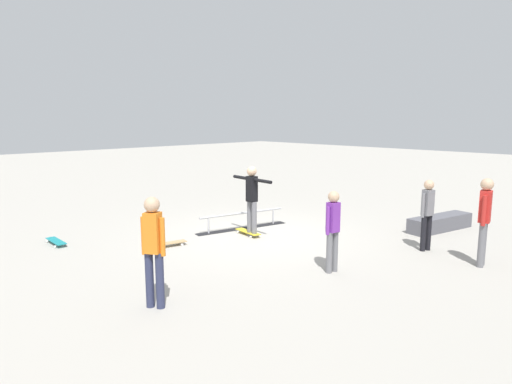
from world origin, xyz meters
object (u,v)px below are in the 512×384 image
(skater_main, at_px, (252,196))
(loose_skateboard_natural, at_px, (168,243))
(loose_skateboard_teal, at_px, (56,241))
(skateboard_main, at_px, (248,232))
(bystander_grey_shirt, at_px, (427,211))
(bystander_orange_shirt, at_px, (153,246))
(skate_ledge, at_px, (440,223))
(grind_rail, at_px, (242,221))
(bystander_purple_shirt, at_px, (333,227))
(bystander_red_shirt, at_px, (484,217))

(skater_main, xyz_separation_m, loose_skateboard_natural, (1.90, -0.65, -0.90))
(skater_main, bearing_deg, loose_skateboard_teal, -120.98)
(skater_main, height_order, skateboard_main, skater_main)
(bystander_grey_shirt, bearing_deg, loose_skateboard_natural, 149.81)
(skater_main, xyz_separation_m, skateboard_main, (-0.02, -0.17, -0.90))
(skateboard_main, height_order, bystander_grey_shirt, bystander_grey_shirt)
(skater_main, relative_size, loose_skateboard_natural, 2.03)
(bystander_orange_shirt, bearing_deg, loose_skateboard_teal, -34.17)
(skate_ledge, relative_size, bystander_orange_shirt, 1.17)
(grind_rail, bearing_deg, loose_skateboard_teal, -12.43)
(skater_main, height_order, loose_skateboard_teal, skater_main)
(bystander_purple_shirt, relative_size, bystander_grey_shirt, 0.99)
(bystander_purple_shirt, relative_size, loose_skateboard_teal, 1.86)
(skate_ledge, height_order, bystander_orange_shirt, bystander_orange_shirt)
(skate_ledge, xyz_separation_m, bystander_purple_shirt, (4.47, -0.02, 0.66))
(bystander_red_shirt, xyz_separation_m, bystander_purple_shirt, (2.31, -1.77, -0.10))
(skater_main, bearing_deg, skate_ledge, 57.56)
(grind_rail, distance_m, skater_main, 1.13)
(grind_rail, bearing_deg, bystander_red_shirt, 115.86)
(grind_rail, height_order, skater_main, skater_main)
(grind_rail, height_order, bystander_orange_shirt, bystander_orange_shirt)
(skate_ledge, relative_size, bystander_grey_shirt, 1.29)
(bystander_grey_shirt, distance_m, loose_skateboard_natural, 5.57)
(bystander_orange_shirt, height_order, loose_skateboard_natural, bystander_orange_shirt)
(bystander_red_shirt, height_order, bystander_orange_shirt, bystander_red_shirt)
(skate_ledge, bearing_deg, bystander_orange_shirt, -6.83)
(grind_rail, height_order, skate_ledge, grind_rail)
(bystander_grey_shirt, bearing_deg, bystander_purple_shirt, -175.81)
(loose_skateboard_teal, bearing_deg, skater_main, 56.85)
(skater_main, relative_size, loose_skateboard_teal, 2.07)
(grind_rail, bearing_deg, bystander_orange_shirt, 44.69)
(grind_rail, bearing_deg, bystander_purple_shirt, 86.07)
(skate_ledge, distance_m, bystander_purple_shirt, 4.51)
(bystander_purple_shirt, height_order, loose_skateboard_teal, bystander_purple_shirt)
(skate_ledge, relative_size, bystander_red_shirt, 1.16)
(skater_main, xyz_separation_m, bystander_grey_shirt, (-1.85, 3.38, -0.12))
(bystander_red_shirt, xyz_separation_m, loose_skateboard_teal, (5.23, -7.13, -0.88))
(grind_rail, xyz_separation_m, skateboard_main, (0.33, 0.56, -0.11))
(bystander_purple_shirt, height_order, bystander_grey_shirt, bystander_grey_shirt)
(grind_rail, distance_m, bystander_grey_shirt, 4.43)
(skate_ledge, xyz_separation_m, bystander_red_shirt, (2.15, 1.75, 0.77))
(skateboard_main, bearing_deg, loose_skateboard_teal, 64.92)
(skate_ledge, height_order, loose_skateboard_natural, skate_ledge)
(grind_rail, bearing_deg, bystander_grey_shirt, 122.24)
(skateboard_main, height_order, bystander_orange_shirt, bystander_orange_shirt)
(bystander_purple_shirt, distance_m, loose_skateboard_natural, 3.76)
(bystander_grey_shirt, xyz_separation_m, loose_skateboard_teal, (5.44, -5.93, -0.78))
(skater_main, distance_m, bystander_red_shirt, 4.87)
(bystander_purple_shirt, bearing_deg, skater_main, -97.90)
(bystander_red_shirt, distance_m, bystander_purple_shirt, 2.91)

